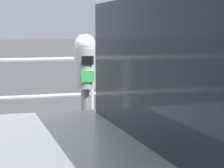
{
  "coord_description": "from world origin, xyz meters",
  "views": [
    {
      "loc": [
        -0.56,
        -3.19,
        1.61
      ],
      "look_at": [
        0.59,
        0.26,
        1.17
      ],
      "focal_mm": 70.72,
      "sensor_mm": 36.0,
      "label": 1
    }
  ],
  "objects": [
    {
      "name": "parking_meter",
      "position": [
        0.36,
        0.27,
        1.19
      ],
      "size": [
        0.18,
        0.19,
        1.45
      ],
      "rotation": [
        0.0,
        0.0,
        3.1
      ],
      "color": "slate",
      "rests_on": "sidewalk_curb"
    },
    {
      "name": "pedestrian_at_meter",
      "position": [
        0.89,
        0.35,
        1.09
      ],
      "size": [
        0.62,
        0.47,
        1.68
      ],
      "rotation": [
        0.0,
        0.0,
        -3.03
      ],
      "color": "slate",
      "rests_on": "sidewalk_curb"
    },
    {
      "name": "background_railing",
      "position": [
        0.0,
        2.66,
        0.94
      ],
      "size": [
        24.06,
        0.06,
        1.12
      ],
      "color": "gray",
      "rests_on": "sidewalk_curb"
    }
  ]
}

